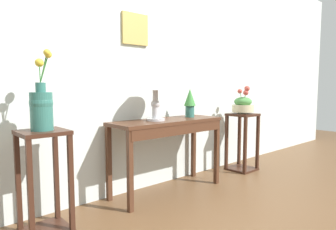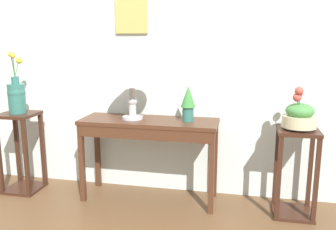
% 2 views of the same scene
% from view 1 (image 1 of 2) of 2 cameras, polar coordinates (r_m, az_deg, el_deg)
% --- Properties ---
extents(back_wall_with_art, '(9.00, 0.13, 2.80)m').
position_cam_1_polar(back_wall_with_art, '(3.26, -5.42, 10.50)').
color(back_wall_with_art, silver).
rests_on(back_wall_with_art, ground).
extents(console_table, '(1.25, 0.43, 0.77)m').
position_cam_1_polar(console_table, '(3.10, 0.12, -2.88)').
color(console_table, '#472819').
rests_on(console_table, ground).
extents(table_lamp, '(0.37, 0.37, 0.50)m').
position_cam_1_polar(table_lamp, '(2.99, -2.43, 6.06)').
color(table_lamp, '#B7B7BC').
rests_on(table_lamp, console_table).
extents(potted_plant_on_console, '(0.13, 0.13, 0.32)m').
position_cam_1_polar(potted_plant_on_console, '(3.35, 4.20, 2.63)').
color(potted_plant_on_console, '#2D665B').
rests_on(potted_plant_on_console, console_table).
extents(pedestal_stand_left, '(0.33, 0.33, 0.79)m').
position_cam_1_polar(pedestal_stand_left, '(2.48, -22.51, -11.79)').
color(pedestal_stand_left, '#381E14').
rests_on(pedestal_stand_left, ground).
extents(flower_vase_tall_left, '(0.17, 0.19, 0.59)m').
position_cam_1_polar(flower_vase_tall_left, '(2.38, -22.99, 1.70)').
color(flower_vase_tall_left, '#2D665B').
rests_on(flower_vase_tall_left, pedestal_stand_left).
extents(pedestal_stand_right, '(0.33, 0.33, 0.76)m').
position_cam_1_polar(pedestal_stand_right, '(4.10, 13.94, -5.01)').
color(pedestal_stand_right, '#381E14').
rests_on(pedestal_stand_right, ground).
extents(planter_bowl_wide_right, '(0.28, 0.28, 0.36)m').
position_cam_1_polar(planter_bowl_wide_right, '(4.03, 14.12, 1.96)').
color(planter_bowl_wide_right, beige).
rests_on(planter_bowl_wide_right, pedestal_stand_right).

